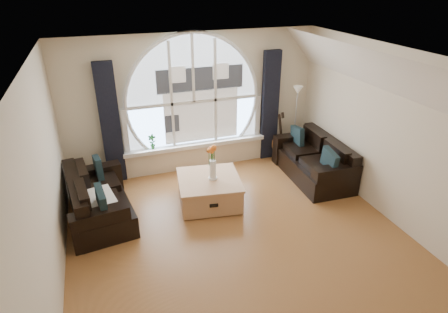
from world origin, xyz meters
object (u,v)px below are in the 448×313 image
(sofa_left, at_px, (98,196))
(sofa_right, at_px, (313,159))
(vase_flowers, at_px, (213,158))
(floor_lamp, at_px, (295,124))
(guitar, at_px, (279,134))
(potted_plant, at_px, (152,142))
(coffee_chest, at_px, (209,190))

(sofa_left, xyz_separation_m, sofa_right, (4.00, 0.06, 0.00))
(vase_flowers, distance_m, floor_lamp, 2.44)
(floor_lamp, bearing_deg, guitar, 151.21)
(vase_flowers, relative_size, potted_plant, 2.35)
(guitar, relative_size, potted_plant, 3.56)
(sofa_left, xyz_separation_m, coffee_chest, (1.82, -0.16, -0.14))
(floor_lamp, bearing_deg, sofa_left, -166.75)
(guitar, bearing_deg, coffee_chest, -165.79)
(guitar, xyz_separation_m, potted_plant, (-2.68, 0.10, 0.17))
(coffee_chest, xyz_separation_m, floor_lamp, (2.23, 1.11, 0.54))
(floor_lamp, relative_size, guitar, 1.51)
(potted_plant, bearing_deg, coffee_chest, -61.81)
(sofa_right, distance_m, vase_flowers, 2.18)
(sofa_left, relative_size, sofa_right, 0.96)
(sofa_left, distance_m, floor_lamp, 4.18)
(coffee_chest, bearing_deg, guitar, 41.41)
(guitar, bearing_deg, sofa_left, 177.62)
(sofa_right, distance_m, floor_lamp, 0.98)
(coffee_chest, bearing_deg, sofa_right, 14.13)
(sofa_left, bearing_deg, guitar, 8.79)
(floor_lamp, bearing_deg, coffee_chest, -153.53)
(sofa_right, xyz_separation_m, coffee_chest, (-2.18, -0.22, -0.14))
(sofa_right, height_order, coffee_chest, sofa_right)
(guitar, bearing_deg, sofa_right, -96.30)
(coffee_chest, height_order, potted_plant, potted_plant)
(vase_flowers, xyz_separation_m, floor_lamp, (2.16, 1.13, -0.06))
(potted_plant, bearing_deg, sofa_left, -131.93)
(sofa_right, height_order, guitar, guitar)
(floor_lamp, distance_m, guitar, 0.42)
(coffee_chest, relative_size, guitar, 0.99)
(sofa_right, height_order, vase_flowers, vase_flowers)
(potted_plant, bearing_deg, floor_lamp, -4.99)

